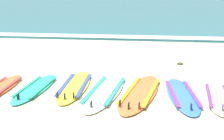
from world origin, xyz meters
TOP-DOWN VIEW (x-y plane):
  - ground_plane at (0.00, 0.00)m, footprint 80.00×80.00m
  - sea at (0.00, 36.45)m, footprint 80.00×60.00m
  - wave_foam_strip at (0.00, 6.88)m, footprint 80.00×0.87m
  - surfboard_2 at (-2.05, -0.16)m, footprint 0.55×1.97m
  - surfboard_3 at (-1.29, -0.07)m, footprint 0.57×2.08m
  - surfboard_4 at (-0.49, 0.18)m, footprint 0.68×2.34m
  - surfboard_5 at (0.22, -0.06)m, footprint 0.87×2.59m
  - surfboard_6 at (0.96, -0.06)m, footprint 1.05×2.62m
  - surfboard_7 at (1.80, -0.09)m, footprint 0.76×2.26m
  - surfboard_8 at (2.49, -0.14)m, footprint 0.70×2.02m
  - seaweed_clump_near_shoreline at (1.99, 2.60)m, footprint 0.18×0.14m

SIDE VIEW (x-z plane):
  - ground_plane at x=0.00m, z-range 0.00..0.00m
  - seaweed_clump_near_shoreline at x=1.99m, z-range 0.00..0.06m
  - surfboard_5 at x=0.22m, z-range -0.05..0.13m
  - surfboard_7 at x=1.80m, z-range -0.05..0.13m
  - surfboard_3 at x=-1.29m, z-range -0.05..0.13m
  - surfboard_8 at x=2.49m, z-range -0.05..0.13m
  - surfboard_6 at x=0.96m, z-range -0.05..0.13m
  - surfboard_4 at x=-0.49m, z-range -0.05..0.13m
  - surfboard_2 at x=-2.05m, z-range -0.05..0.13m
  - sea at x=0.00m, z-range 0.00..0.10m
  - wave_foam_strip at x=0.00m, z-range 0.00..0.11m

